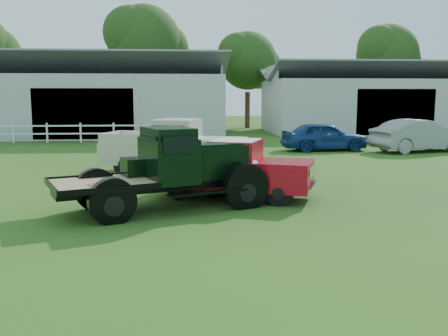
{
  "coord_description": "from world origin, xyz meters",
  "views": [
    {
      "loc": [
        -0.85,
        -11.1,
        2.85
      ],
      "look_at": [
        0.2,
        1.2,
        1.05
      ],
      "focal_mm": 40.0,
      "sensor_mm": 36.0,
      "label": 1
    }
  ],
  "objects_px": {
    "vintage_flatbed": "(165,169)",
    "misc_car_blue": "(324,136)",
    "red_pickup": "(233,168)",
    "white_pickup": "(174,147)",
    "misc_car_grey": "(419,136)"
  },
  "relations": [
    {
      "from": "white_pickup",
      "to": "misc_car_grey",
      "type": "height_order",
      "value": "white_pickup"
    },
    {
      "from": "white_pickup",
      "to": "misc_car_blue",
      "type": "bearing_deg",
      "value": 60.39
    },
    {
      "from": "red_pickup",
      "to": "white_pickup",
      "type": "height_order",
      "value": "white_pickup"
    },
    {
      "from": "vintage_flatbed",
      "to": "red_pickup",
      "type": "height_order",
      "value": "vintage_flatbed"
    },
    {
      "from": "red_pickup",
      "to": "vintage_flatbed",
      "type": "bearing_deg",
      "value": -123.83
    },
    {
      "from": "vintage_flatbed",
      "to": "red_pickup",
      "type": "xyz_separation_m",
      "value": [
        1.85,
        1.31,
        -0.21
      ]
    },
    {
      "from": "vintage_flatbed",
      "to": "misc_car_grey",
      "type": "distance_m",
      "value": 17.31
    },
    {
      "from": "vintage_flatbed",
      "to": "misc_car_blue",
      "type": "height_order",
      "value": "vintage_flatbed"
    },
    {
      "from": "vintage_flatbed",
      "to": "red_pickup",
      "type": "relative_size",
      "value": 1.15
    },
    {
      "from": "misc_car_blue",
      "to": "misc_car_grey",
      "type": "distance_m",
      "value": 4.77
    },
    {
      "from": "red_pickup",
      "to": "misc_car_blue",
      "type": "height_order",
      "value": "red_pickup"
    },
    {
      "from": "misc_car_blue",
      "to": "vintage_flatbed",
      "type": "bearing_deg",
      "value": 145.08
    },
    {
      "from": "misc_car_grey",
      "to": "red_pickup",
      "type": "bearing_deg",
      "value": 120.76
    },
    {
      "from": "vintage_flatbed",
      "to": "misc_car_blue",
      "type": "distance_m",
      "value": 15.11
    },
    {
      "from": "vintage_flatbed",
      "to": "misc_car_grey",
      "type": "xyz_separation_m",
      "value": [
        12.5,
        11.98,
        -0.21
      ]
    }
  ]
}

